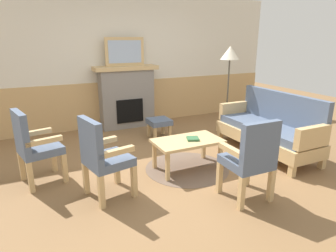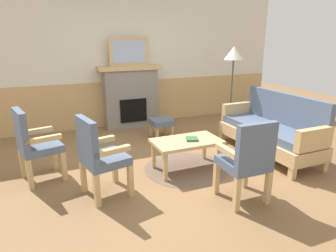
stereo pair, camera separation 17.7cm
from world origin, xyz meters
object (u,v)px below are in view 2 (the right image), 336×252
Objects in this scene: coffee_table at (187,144)px; couch at (271,130)px; fireplace at (131,96)px; armchair_near_fireplace at (34,142)px; book_on_table at (192,139)px; armchair_by_window_left at (99,154)px; armchair_front_left at (247,158)px; footstool at (162,123)px; floor_lamp_by_couch at (234,59)px; framed_picture at (129,52)px.

couch is at bearing -0.39° from coffee_table.
fireplace is 1.33× the size of armchair_near_fireplace.
armchair_by_window_left reaches higher than book_on_table.
armchair_near_fireplace is 1.00× the size of armchair_front_left.
armchair_by_window_left reaches higher than footstool.
floor_lamp_by_couch reaches higher than armchair_by_window_left.
framed_picture reaches higher than armchair_by_window_left.
fireplace reaches higher than footstool.
coffee_table is 0.98× the size of armchair_front_left.
fireplace is at bearing 124.10° from couch.
floor_lamp_by_couch is (1.37, -0.24, 1.17)m from footstool.
armchair_near_fireplace is at bearing 166.80° from coffee_table.
armchair_front_left is at bearing -141.10° from couch.
fireplace is at bearing 92.75° from coffee_table.
armchair_by_window_left reaches higher than coffee_table.
framed_picture is at bearing 46.26° from armchair_near_fireplace.
floor_lamp_by_couch is at bearing 39.25° from book_on_table.
armchair_by_window_left is (-1.34, -0.24, 0.08)m from book_on_table.
armchair_front_left is (-1.29, -1.04, 0.14)m from couch.
book_on_table is at bearing 98.52° from armchair_front_left.
footstool is (0.20, 1.44, -0.10)m from coffee_table.
couch is at bearing -7.72° from armchair_near_fireplace.
book_on_table is at bearing -179.43° from couch.
framed_picture is 3.13m from couch.
coffee_table is 2.25m from floor_lamp_by_couch.
couch and armchair_front_left have the same top height.
framed_picture is 0.44× the size of couch.
armchair_near_fireplace is 0.58× the size of floor_lamp_by_couch.
floor_lamp_by_couch is at bearing 59.13° from armchair_front_left.
armchair_by_window_left is (-1.47, -1.71, 0.25)m from footstool.
armchair_by_window_left is at bearing -130.75° from footstool.
armchair_by_window_left is 3.32m from floor_lamp_by_couch.
fireplace is 1.07m from footstool.
armchair_near_fireplace is at bearing -155.66° from footstool.
footstool is at bearing 24.34° from armchair_near_fireplace.
framed_picture is 1.62m from footstool.
framed_picture is 2.07m from floor_lamp_by_couch.
couch reaches higher than footstool.
footstool is at bearing 82.12° from coffee_table.
armchair_by_window_left is 1.00× the size of armchair_front_left.
armchair_by_window_left is at bearing -169.91° from book_on_table.
floor_lamp_by_couch reaches higher than book_on_table.
fireplace is 3.47m from armchair_front_left.
footstool is (-1.32, 1.45, -0.11)m from couch.
fireplace is at bearing -90.00° from framed_picture.
framed_picture is at bearing 90.00° from fireplace.
armchair_by_window_left is (-1.27, -0.26, 0.15)m from coffee_table.
framed_picture is at bearing 92.75° from coffee_table.
coffee_table is 1.46m from footstool.
coffee_table is at bearing 160.69° from book_on_table.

